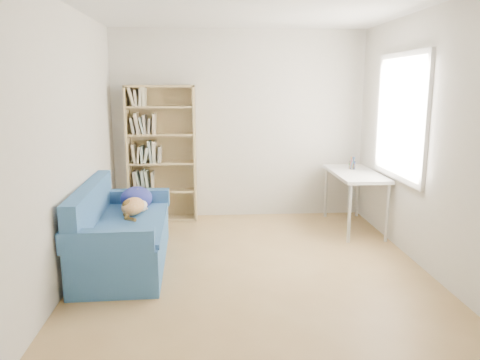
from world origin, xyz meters
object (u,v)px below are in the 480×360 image
at_px(bookshelf, 162,159).
at_px(pen_cup, 352,164).
at_px(sofa, 121,233).
at_px(desk, 355,178).

distance_m(bookshelf, pen_cup, 2.57).
relative_size(bookshelf, pen_cup, 10.79).
relative_size(sofa, bookshelf, 0.95).
distance_m(sofa, bookshelf, 1.74).
bearing_deg(desk, bookshelf, 166.86).
distance_m(sofa, pen_cup, 3.14).
bearing_deg(pen_cup, desk, -96.48).
relative_size(bookshelf, desk, 1.52).
distance_m(sofa, desk, 3.02).
bearing_deg(bookshelf, pen_cup, -8.01).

